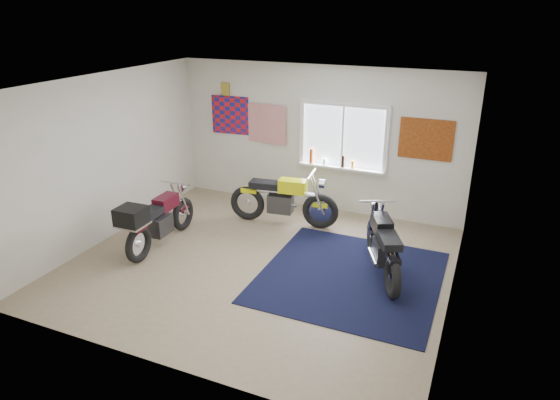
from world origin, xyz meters
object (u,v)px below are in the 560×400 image
at_px(black_chrome_bike, 383,247).
at_px(maroon_tourer, 156,220).
at_px(navy_rug, 350,276).
at_px(yellow_triumph, 283,201).

relative_size(black_chrome_bike, maroon_tourer, 0.95).
bearing_deg(navy_rug, maroon_tourer, -173.75).
xyz_separation_m(yellow_triumph, maroon_tourer, (-1.48, -1.69, 0.04)).
xyz_separation_m(navy_rug, black_chrome_bike, (0.38, 0.30, 0.41)).
bearing_deg(yellow_triumph, maroon_tourer, -138.33).
bearing_deg(navy_rug, black_chrome_bike, 37.92).
height_order(navy_rug, maroon_tourer, maroon_tourer).
bearing_deg(black_chrome_bike, yellow_triumph, 37.77).
xyz_separation_m(black_chrome_bike, maroon_tourer, (-3.50, -0.64, 0.07)).
bearing_deg(black_chrome_bike, navy_rug, 103.11).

